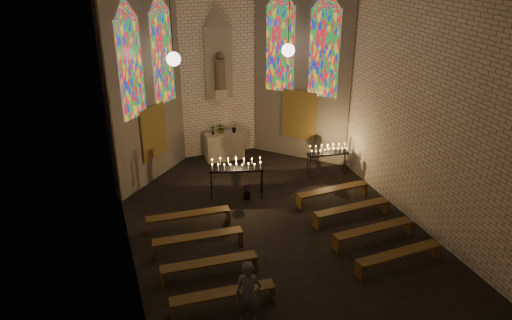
{
  "coord_description": "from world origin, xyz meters",
  "views": [
    {
      "loc": [
        -4.52,
        -11.04,
        7.75
      ],
      "look_at": [
        -0.28,
        1.08,
        1.86
      ],
      "focal_mm": 35.0,
      "sensor_mm": 36.0,
      "label": 1
    }
  ],
  "objects_px": {
    "altar": "(224,146)",
    "aisle_flower_pot": "(247,192)",
    "visitor": "(248,295)",
    "votive_stand_left": "(236,166)",
    "votive_stand_right": "(328,151)"
  },
  "relations": [
    {
      "from": "visitor",
      "to": "aisle_flower_pot",
      "type": "bearing_deg",
      "value": 96.52
    },
    {
      "from": "aisle_flower_pot",
      "to": "visitor",
      "type": "relative_size",
      "value": 0.31
    },
    {
      "from": "altar",
      "to": "votive_stand_right",
      "type": "bearing_deg",
      "value": -40.6
    },
    {
      "from": "aisle_flower_pot",
      "to": "visitor",
      "type": "xyz_separation_m",
      "value": [
        -1.71,
        -5.29,
        0.53
      ]
    },
    {
      "from": "votive_stand_left",
      "to": "votive_stand_right",
      "type": "distance_m",
      "value": 3.46
    },
    {
      "from": "votive_stand_right",
      "to": "visitor",
      "type": "height_order",
      "value": "visitor"
    },
    {
      "from": "altar",
      "to": "visitor",
      "type": "distance_m",
      "value": 8.74
    },
    {
      "from": "altar",
      "to": "aisle_flower_pot",
      "type": "relative_size",
      "value": 2.91
    },
    {
      "from": "altar",
      "to": "votive_stand_right",
      "type": "xyz_separation_m",
      "value": [
        2.98,
        -2.55,
        0.41
      ]
    },
    {
      "from": "aisle_flower_pot",
      "to": "votive_stand_left",
      "type": "height_order",
      "value": "votive_stand_left"
    },
    {
      "from": "altar",
      "to": "visitor",
      "type": "height_order",
      "value": "visitor"
    },
    {
      "from": "aisle_flower_pot",
      "to": "visitor",
      "type": "bearing_deg",
      "value": -107.96
    },
    {
      "from": "altar",
      "to": "votive_stand_left",
      "type": "xyz_separation_m",
      "value": [
        -0.45,
        -3.01,
        0.58
      ]
    },
    {
      "from": "votive_stand_left",
      "to": "visitor",
      "type": "height_order",
      "value": "visitor"
    },
    {
      "from": "altar",
      "to": "aisle_flower_pot",
      "type": "distance_m",
      "value": 3.25
    }
  ]
}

